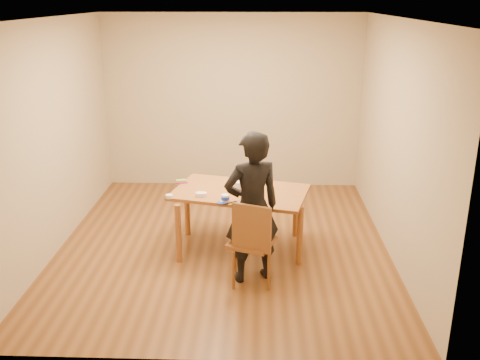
{
  "coord_description": "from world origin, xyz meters",
  "views": [
    {
      "loc": [
        0.42,
        -6.02,
        2.92
      ],
      "look_at": [
        0.21,
        -0.16,
        0.9
      ],
      "focal_mm": 40.0,
      "sensor_mm": 36.0,
      "label": 1
    }
  ],
  "objects_px": {
    "cake": "(239,184)",
    "person": "(252,208)",
    "dining_table": "(240,192)",
    "dining_chair": "(252,242)",
    "cake_plate": "(239,188)"
  },
  "relations": [
    {
      "from": "dining_table",
      "to": "person",
      "type": "bearing_deg",
      "value": -64.79
    },
    {
      "from": "cake_plate",
      "to": "cake",
      "type": "height_order",
      "value": "cake"
    },
    {
      "from": "cake",
      "to": "person",
      "type": "bearing_deg",
      "value": -78.34
    },
    {
      "from": "dining_chair",
      "to": "person",
      "type": "height_order",
      "value": "person"
    },
    {
      "from": "cake_plate",
      "to": "cake",
      "type": "distance_m",
      "value": 0.05
    },
    {
      "from": "dining_table",
      "to": "dining_chair",
      "type": "bearing_deg",
      "value": -65.45
    },
    {
      "from": "dining_chair",
      "to": "cake",
      "type": "xyz_separation_m",
      "value": [
        -0.17,
        0.85,
        0.36
      ]
    },
    {
      "from": "cake_plate",
      "to": "person",
      "type": "relative_size",
      "value": 0.19
    },
    {
      "from": "person",
      "to": "dining_chair",
      "type": "bearing_deg",
      "value": 69.18
    },
    {
      "from": "dining_chair",
      "to": "cake_plate",
      "type": "xyz_separation_m",
      "value": [
        -0.17,
        0.85,
        0.31
      ]
    },
    {
      "from": "dining_table",
      "to": "person",
      "type": "xyz_separation_m",
      "value": [
        0.15,
        -0.73,
        0.1
      ]
    },
    {
      "from": "dining_table",
      "to": "person",
      "type": "height_order",
      "value": "person"
    },
    {
      "from": "cake",
      "to": "person",
      "type": "height_order",
      "value": "person"
    },
    {
      "from": "cake_plate",
      "to": "person",
      "type": "distance_m",
      "value": 0.82
    },
    {
      "from": "dining_table",
      "to": "dining_chair",
      "type": "distance_m",
      "value": 0.84
    }
  ]
}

